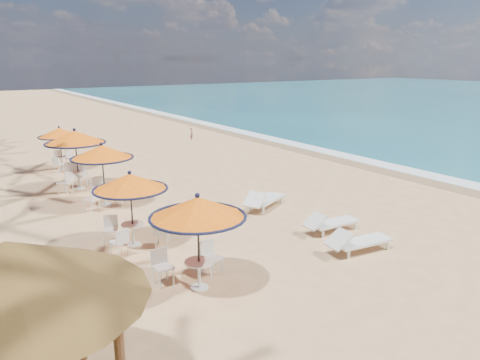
% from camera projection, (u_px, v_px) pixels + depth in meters
% --- Properties ---
extents(ground, '(160.00, 160.00, 0.00)m').
position_uv_depth(ground, '(342.00, 242.00, 14.00)').
color(ground, tan).
rests_on(ground, ground).
extents(foam_strip, '(1.20, 140.00, 0.04)m').
position_uv_depth(foam_strip, '(333.00, 153.00, 27.03)').
color(foam_strip, white).
rests_on(foam_strip, ground).
extents(wetsand_band, '(1.40, 140.00, 0.02)m').
position_uv_depth(wetsand_band, '(321.00, 155.00, 26.55)').
color(wetsand_band, olive).
rests_on(wetsand_band, ground).
extents(station_0, '(2.27, 2.27, 2.37)m').
position_uv_depth(station_0, '(196.00, 216.00, 10.77)').
color(station_0, black).
rests_on(station_0, ground).
extents(station_1, '(2.16, 2.16, 2.25)m').
position_uv_depth(station_1, '(130.00, 192.00, 13.32)').
color(station_1, black).
rests_on(station_1, ground).
extents(station_2, '(2.28, 2.28, 2.38)m').
position_uv_depth(station_2, '(102.00, 160.00, 17.07)').
color(station_2, black).
rests_on(station_2, ground).
extents(station_3, '(2.47, 2.49, 2.57)m').
position_uv_depth(station_3, '(75.00, 145.00, 19.24)').
color(station_3, black).
rests_on(station_3, ground).
extents(station_4, '(2.06, 2.19, 2.15)m').
position_uv_depth(station_4, '(60.00, 138.00, 22.82)').
color(station_4, black).
rests_on(station_4, ground).
extents(lounger_near, '(2.09, 0.85, 0.73)m').
position_uv_depth(lounger_near, '(357.00, 241.00, 13.15)').
color(lounger_near, silver).
rests_on(lounger_near, ground).
extents(lounger_mid, '(1.94, 0.66, 0.69)m').
position_uv_depth(lounger_mid, '(330.00, 222.00, 14.70)').
color(lounger_mid, silver).
rests_on(lounger_mid, ground).
extents(lounger_far, '(2.18, 1.52, 0.75)m').
position_uv_depth(lounger_far, '(264.00, 200.00, 16.97)').
color(lounger_far, silver).
rests_on(lounger_far, ground).
extents(palapa, '(3.84, 3.84, 2.93)m').
position_uv_depth(palapa, '(9.00, 273.00, 6.43)').
color(palapa, brown).
rests_on(palapa, ground).
extents(person, '(0.30, 0.37, 0.89)m').
position_uv_depth(person, '(192.00, 133.00, 31.38)').
color(person, '#97614D').
rests_on(person, ground).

